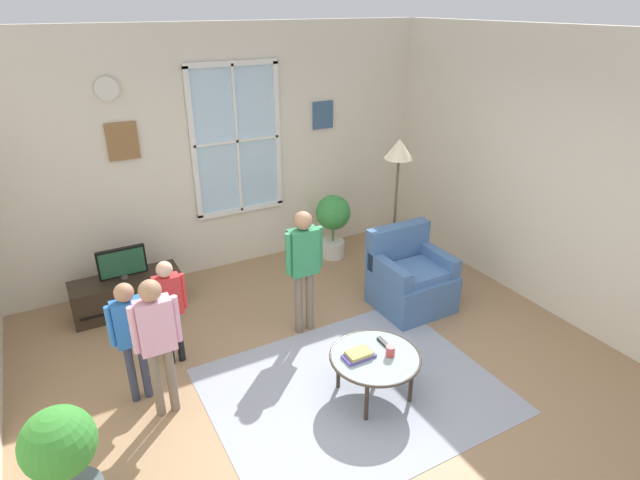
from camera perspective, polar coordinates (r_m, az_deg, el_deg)
ground_plane at (r=4.71m, az=2.93°, el=-16.44°), size 5.84×6.21×0.02m
back_wall at (r=6.37m, az=-10.51°, el=9.48°), size 5.24×0.17×2.90m
side_wall_right at (r=5.72m, az=26.95°, el=5.35°), size 0.12×5.61×2.90m
area_rug at (r=4.73m, az=3.76°, el=-16.11°), size 2.42×1.96×0.01m
tv_stand at (r=6.05m, az=-20.39°, el=-5.56°), size 1.13×0.42×0.39m
television at (r=5.87m, az=-20.93°, el=-2.35°), size 0.50×0.08×0.35m
armchair at (r=5.77m, az=9.85°, el=-4.25°), size 0.76×0.74×0.87m
coffee_table at (r=4.47m, az=6.06°, el=-12.80°), size 0.77×0.77×0.41m
book_stack at (r=4.41m, az=4.28°, el=-12.46°), size 0.27×0.14×0.06m
cup at (r=4.44m, az=7.74°, el=-12.00°), size 0.08×0.08×0.09m
remote_near_books at (r=4.60m, az=6.93°, el=-11.04°), size 0.04×0.14×0.02m
remote_near_cup at (r=4.48m, az=4.97°, el=-12.07°), size 0.09×0.14×0.02m
person_blue_shirt at (r=4.49m, az=-20.09°, el=-9.20°), size 0.34×0.15×1.12m
person_pink_shirt at (r=4.23m, az=-17.51°, el=-9.76°), size 0.37×0.17×1.24m
person_green_shirt at (r=5.03m, az=-1.81°, el=-2.07°), size 0.40×0.18×1.31m
person_red_shirt at (r=4.84m, az=-16.27°, el=-6.47°), size 0.32×0.14×1.05m
potted_plant_by_window at (r=6.70m, az=1.44°, el=2.28°), size 0.45×0.45×0.85m
potted_plant_corner at (r=3.82m, az=-26.31°, el=-21.10°), size 0.45×0.45×0.90m
floor_lamp at (r=5.83m, az=8.59°, el=8.23°), size 0.32×0.32×1.74m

